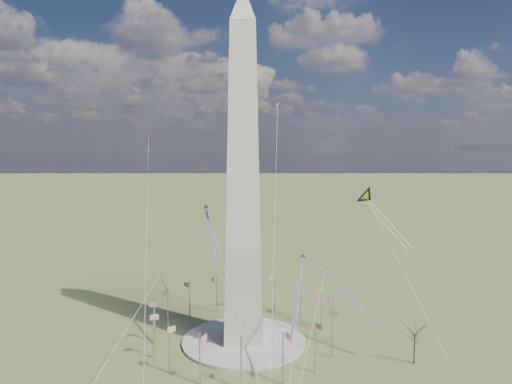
{
  "coord_description": "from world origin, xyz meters",
  "views": [
    {
      "loc": [
        3.16,
        -128.49,
        56.75
      ],
      "look_at": [
        3.57,
        0.0,
        44.16
      ],
      "focal_mm": 32.0,
      "sensor_mm": 36.0,
      "label": 1
    }
  ],
  "objects": [
    {
      "name": "ground",
      "position": [
        0.0,
        0.0,
        0.0
      ],
      "size": [
        2000.0,
        2000.0,
        0.0
      ],
      "primitive_type": "plane",
      "color": "#546030",
      "rests_on": "ground"
    },
    {
      "name": "plaza",
      "position": [
        0.0,
        0.0,
        0.4
      ],
      "size": [
        36.0,
        36.0,
        0.8
      ],
      "primitive_type": "cylinder",
      "color": "#ACA79D",
      "rests_on": "ground"
    },
    {
      "name": "washington_monument",
      "position": [
        0.0,
        0.0,
        47.95
      ],
      "size": [
        15.56,
        15.56,
        100.0
      ],
      "color": "#C0B4A1",
      "rests_on": "plaza"
    },
    {
      "name": "flagpole_ring",
      "position": [
        -0.0,
        -0.0,
        7.27
      ],
      "size": [
        54.4,
        54.4,
        13.0
      ],
      "color": "#B3B6BA",
      "rests_on": "ground"
    },
    {
      "name": "tree_near",
      "position": [
        45.14,
        -13.61,
        8.69
      ],
      "size": [
        6.96,
        6.96,
        12.19
      ],
      "color": "#443129",
      "rests_on": "ground"
    },
    {
      "name": "kite_delta_black",
      "position": [
        37.22,
        6.94,
        41.24
      ],
      "size": [
        13.9,
        19.11,
        16.19
      ],
      "rotation": [
        0.0,
        0.0,
        3.67
      ],
      "color": "black",
      "rests_on": "ground"
    },
    {
      "name": "kite_diamond_purple",
      "position": [
        -23.85,
        3.07,
        19.97
      ],
      "size": [
        2.0,
        3.0,
        8.99
      ],
      "rotation": [
        0.0,
        0.0,
        2.52
      ],
      "color": "navy",
      "rests_on": "ground"
    },
    {
      "name": "kite_streamer_left",
      "position": [
        14.79,
        -12.0,
        21.19
      ],
      "size": [
        6.65,
        23.2,
        16.15
      ],
      "rotation": [
        0.0,
        0.0,
        2.91
      ],
      "color": "red",
      "rests_on": "ground"
    },
    {
      "name": "kite_streamer_mid",
      "position": [
        -9.24,
        -3.65,
        34.68
      ],
      "size": [
        6.21,
        19.37,
        13.55
      ],
      "rotation": [
        0.0,
        0.0,
        3.4
      ],
      "color": "red",
      "rests_on": "ground"
    },
    {
      "name": "kite_streamer_right",
      "position": [
        28.76,
        -2.73,
        16.47
      ],
      "size": [
        14.03,
        16.23,
        13.9
      ],
      "rotation": [
        0.0,
        0.0,
        3.85
      ],
      "color": "red",
      "rests_on": "ground"
    },
    {
      "name": "kite_small_red",
      "position": [
        -34.99,
        36.47,
        60.04
      ],
      "size": [
        1.36,
        2.11,
        4.63
      ],
      "rotation": [
        0.0,
        0.0,
        2.63
      ],
      "color": "red",
      "rests_on": "ground"
    },
    {
      "name": "kite_small_white",
      "position": [
        11.57,
        40.36,
        71.91
      ],
      "size": [
        1.47,
        1.62,
        4.46
      ],
      "rotation": [
        0.0,
        0.0,
        3.03
      ],
      "color": "white",
      "rests_on": "ground"
    }
  ]
}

